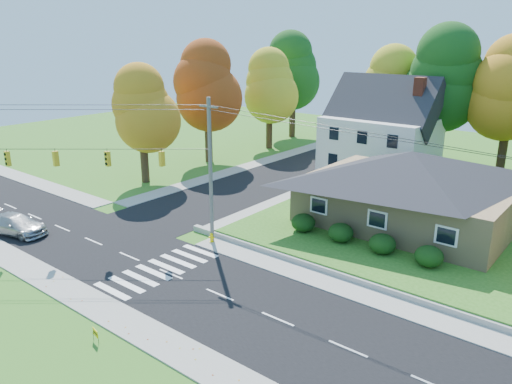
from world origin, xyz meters
TOP-DOWN VIEW (x-y plane):
  - ground at (0.00, 0.00)m, footprint 120.00×120.00m
  - road_main at (0.00, 0.00)m, footprint 90.00×8.00m
  - road_cross at (-8.00, 26.00)m, footprint 8.00×44.00m
  - sidewalk_north at (0.00, 5.00)m, footprint 90.00×2.00m
  - sidewalk_south at (0.00, -5.00)m, footprint 90.00×2.00m
  - lawn at (13.00, 21.00)m, footprint 30.00×30.00m
  - ranch_house at (8.00, 16.00)m, footprint 14.60×10.60m
  - colonial_house at (0.04, 28.00)m, footprint 10.40×8.40m
  - hedge_row at (7.50, 9.80)m, footprint 10.70×1.70m
  - traffic_infrastructure at (-0.15, 1.35)m, footprint 38.10×10.66m
  - tree_lot_0 at (-2.00, 34.00)m, footprint 6.72×6.72m
  - tree_lot_1 at (4.00, 33.00)m, footprint 7.84×7.84m
  - tree_lot_2 at (10.00, 34.00)m, footprint 7.28×7.28m
  - tree_west_0 at (-17.00, 12.00)m, footprint 6.16×6.16m
  - tree_west_1 at (-18.00, 22.00)m, footprint 7.28×7.28m
  - tree_west_2 at (-17.00, 32.00)m, footprint 6.72×6.72m
  - tree_west_3 at (-19.00, 40.00)m, footprint 7.84×7.84m
  - silver_sedan at (-13.56, -2.63)m, footprint 5.28×3.11m
  - white_car at (-7.29, 33.86)m, footprint 1.79×4.97m
  - fire_hydrant at (-1.42, 5.04)m, footprint 0.41×0.32m
  - yard_sign at (2.51, -6.91)m, footprint 0.53×0.14m

SIDE VIEW (x-z plane):
  - ground at x=0.00m, z-range 0.00..0.00m
  - road_main at x=0.00m, z-range 0.00..0.02m
  - road_cross at x=-8.00m, z-range 0.00..0.02m
  - sidewalk_north at x=0.00m, z-range 0.00..0.08m
  - sidewalk_south at x=0.00m, z-range 0.00..0.08m
  - lawn at x=13.00m, z-range 0.00..0.50m
  - fire_hydrant at x=-1.42m, z-range -0.02..0.70m
  - yard_sign at x=2.51m, z-range 0.14..0.82m
  - silver_sedan at x=-13.56m, z-range 0.02..1.45m
  - white_car at x=-7.29m, z-range 0.02..1.65m
  - hedge_row at x=7.50m, z-range 0.50..1.77m
  - ranch_house at x=8.00m, z-range 0.57..5.97m
  - colonial_house at x=0.04m, z-range -0.22..9.38m
  - traffic_infrastructure at x=-0.15m, z-range 0.15..10.15m
  - tree_west_0 at x=-17.00m, z-range 1.42..12.89m
  - tree_west_2 at x=-17.00m, z-range 1.55..14.06m
  - tree_lot_0 at x=-2.00m, z-range 2.05..14.56m
  - tree_west_1 at x=-18.00m, z-range 1.68..15.24m
  - tree_lot_2 at x=10.00m, z-range 2.18..15.74m
  - tree_west_3 at x=-19.00m, z-range 1.81..16.41m
  - tree_lot_1 at x=4.00m, z-range 2.31..16.91m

